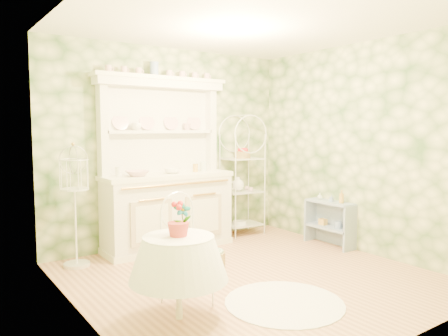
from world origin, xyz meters
TOP-DOWN VIEW (x-y plane):
  - floor at (0.00, 0.00)m, footprint 3.60×3.60m
  - ceiling at (0.00, 0.00)m, footprint 3.60×3.60m
  - wall_left at (-1.80, 0.00)m, footprint 3.60×3.60m
  - wall_right at (1.80, 0.00)m, footprint 3.60×3.60m
  - wall_back at (0.00, 1.80)m, footprint 3.60×3.60m
  - wall_front at (0.00, -1.80)m, footprint 3.60×3.60m
  - kitchen_dresser at (-0.20, 1.52)m, footprint 1.87×0.61m
  - bakers_rack at (1.10, 1.58)m, footprint 0.61×0.46m
  - side_shelf at (1.68, 0.37)m, footprint 0.30×0.76m
  - round_table at (-1.15, -0.47)m, footprint 0.69×0.69m
  - cafe_chair at (-0.94, -0.25)m, footprint 0.45×0.45m
  - birdcage_stand at (-1.44, 1.45)m, footprint 0.32×0.32m
  - floor_basket at (-0.18, 0.52)m, footprint 0.36×0.36m
  - lace_rug at (-0.19, -0.74)m, footprint 1.40×1.40m
  - bowl_floral at (-0.66, 1.45)m, footprint 0.31×0.31m
  - bowl_white at (-0.14, 1.50)m, footprint 0.28×0.28m
  - cup_left at (-0.57, 1.66)m, footprint 0.15×0.15m
  - cup_right at (0.20, 1.68)m, footprint 0.13×0.13m
  - potted_geranium at (-1.11, -0.48)m, footprint 0.17×0.14m
  - bottle_amber at (1.68, 0.17)m, footprint 0.07×0.07m
  - bottle_blue at (1.66, 0.33)m, footprint 0.05×0.05m
  - bottle_glass at (1.67, 0.56)m, footprint 0.09×0.09m

SIDE VIEW (x-z plane):
  - floor at x=0.00m, z-range 0.00..0.00m
  - lace_rug at x=-0.19m, z-range 0.00..0.01m
  - floor_basket at x=-0.18m, z-range 0.00..0.20m
  - round_table at x=-1.15m, z-range 0.00..0.61m
  - side_shelf at x=1.68m, z-range 0.00..0.64m
  - cafe_chair at x=-0.94m, z-range 0.00..0.96m
  - bottle_glass at x=1.67m, z-range 0.60..0.69m
  - bottle_blue at x=1.66m, z-range 0.61..0.70m
  - birdcage_stand at x=-1.44m, z-range 0.00..1.33m
  - bottle_amber at x=1.68m, z-range 0.60..0.77m
  - potted_geranium at x=-1.11m, z-range 0.71..0.99m
  - bakers_rack at x=1.10m, z-range 0.00..1.87m
  - bowl_floral at x=-0.66m, z-range 0.98..1.05m
  - bowl_white at x=-0.14m, z-range 0.98..1.05m
  - kitchen_dresser at x=-0.20m, z-range 0.00..2.29m
  - wall_left at x=-1.80m, z-range 1.35..1.35m
  - wall_right at x=1.80m, z-range 1.35..1.35m
  - wall_back at x=0.00m, z-range 1.35..1.35m
  - wall_front at x=0.00m, z-range 1.35..1.35m
  - cup_left at x=-0.57m, z-range 1.56..1.66m
  - cup_right at x=0.20m, z-range 1.56..1.66m
  - ceiling at x=0.00m, z-range 2.70..2.70m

